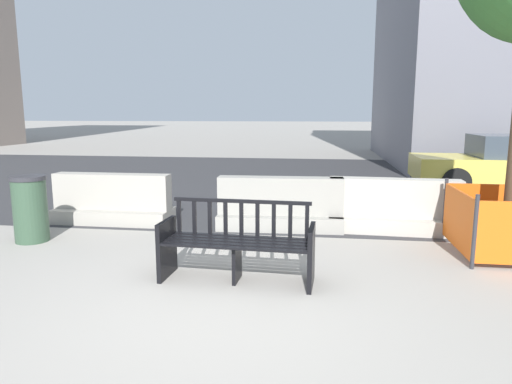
# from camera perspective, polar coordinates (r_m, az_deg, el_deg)

# --- Properties ---
(ground_plane) EXTENTS (200.00, 200.00, 0.00)m
(ground_plane) POSITION_cam_1_polar(r_m,az_deg,el_deg) (4.52, -4.64, -14.32)
(ground_plane) COLOR gray
(street_asphalt) EXTENTS (120.00, 12.00, 0.01)m
(street_asphalt) POSITION_cam_1_polar(r_m,az_deg,el_deg) (12.89, 3.90, 1.58)
(street_asphalt) COLOR #333335
(street_asphalt) RESTS_ON ground
(street_bench) EXTENTS (1.71, 0.60, 0.88)m
(street_bench) POSITION_cam_1_polar(r_m,az_deg,el_deg) (5.09, -2.35, -6.74)
(street_bench) COLOR black
(street_bench) RESTS_ON ground
(jersey_barrier_centre) EXTENTS (2.02, 0.76, 0.84)m
(jersey_barrier_centre) POSITION_cam_1_polar(r_m,az_deg,el_deg) (7.37, 3.03, -1.99)
(jersey_barrier_centre) COLOR gray
(jersey_barrier_centre) RESTS_ON ground
(jersey_barrier_left) EXTENTS (2.00, 0.69, 0.84)m
(jersey_barrier_left) POSITION_cam_1_polar(r_m,az_deg,el_deg) (8.14, -17.46, -1.31)
(jersey_barrier_left) COLOR #9E998E
(jersey_barrier_left) RESTS_ON ground
(jersey_barrier_right) EXTENTS (2.03, 0.77, 0.84)m
(jersey_barrier_right) POSITION_cam_1_polar(r_m,az_deg,el_deg) (7.51, 16.81, -2.19)
(jersey_barrier_right) COLOR #ADA89E
(jersey_barrier_right) RESTS_ON ground
(car_taxi_near) EXTENTS (4.16, 2.05, 1.34)m
(car_taxi_near) POSITION_cam_1_polar(r_m,az_deg,el_deg) (12.41, 28.75, 3.12)
(car_taxi_near) COLOR #DBC64C
(car_taxi_near) RESTS_ON ground
(trash_bin) EXTENTS (0.49, 0.49, 0.96)m
(trash_bin) POSITION_cam_1_polar(r_m,az_deg,el_deg) (7.37, -26.38, -1.87)
(trash_bin) COLOR #334C38
(trash_bin) RESTS_ON ground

